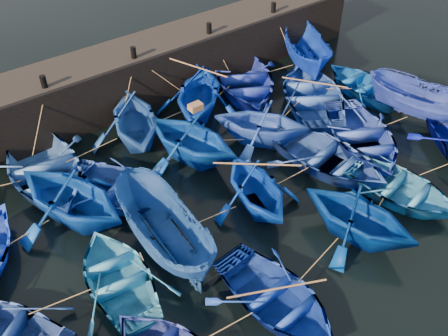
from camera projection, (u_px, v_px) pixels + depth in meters
ground at (280, 231)px, 17.35m from camera, size 120.00×120.00×0.00m
quay_wall at (128, 77)px, 22.92m from camera, size 26.00×2.50×2.50m
quay_top at (124, 51)px, 22.07m from camera, size 26.00×2.50×0.12m
bollard_1 at (44, 82)px, 19.47m from camera, size 0.24×0.24×0.50m
bollard_2 at (133, 53)px, 21.32m from camera, size 0.24×0.24×0.50m
bollard_3 at (209, 28)px, 23.17m from camera, size 0.24×0.24×0.50m
bollard_4 at (273, 7)px, 25.02m from camera, size 0.24×0.24×0.50m
boat_1 at (44, 171)px, 18.90m from camera, size 4.63×6.04×1.16m
boat_2 at (134, 119)px, 20.52m from camera, size 5.16×5.51×2.33m
boat_3 at (199, 92)px, 22.05m from camera, size 5.96×5.94×2.38m
boat_4 at (244, 80)px, 24.03m from camera, size 6.24×6.96×1.19m
boat_5 at (307, 52)px, 25.39m from camera, size 4.20×5.36×1.96m
boat_7 at (70, 195)px, 16.95m from camera, size 5.37×5.75×2.44m
boat_8 at (122, 190)px, 18.23m from camera, size 5.12×5.70×0.97m
boat_9 at (191, 137)px, 19.59m from camera, size 4.94×5.33×2.31m
boat_10 at (261, 122)px, 20.55m from camera, size 5.16×5.24×2.09m
boat_11 at (313, 94)px, 23.03m from camera, size 6.57×7.06×1.19m
boat_12 at (364, 84)px, 23.97m from camera, size 3.26×4.47×0.91m
boat_14 at (118, 277)px, 15.30m from camera, size 3.47×4.50×0.86m
boat_15 at (163, 231)px, 16.02m from camera, size 2.12×5.15×1.96m
boat_16 at (256, 187)px, 17.59m from camera, size 4.05×4.44×2.00m
boat_17 at (328, 157)px, 19.61m from camera, size 4.42×5.57×1.04m
boat_18 at (362, 137)px, 20.61m from camera, size 5.67×6.35×1.09m
boat_19 at (422, 102)px, 21.85m from camera, size 3.82×5.28×1.92m
boat_22 at (276, 299)px, 14.67m from camera, size 3.49×4.62×0.90m
boat_23 at (359, 215)px, 16.42m from camera, size 4.40×4.81×2.15m
boat_24 at (400, 188)px, 18.32m from camera, size 4.00×5.01×0.93m
wooden_crate at (196, 107)px, 18.90m from camera, size 0.52×0.37×0.25m
mooring_ropes at (196, 142)px, 19.80m from camera, size 18.17×11.78×2.10m
loose_oars at (261, 136)px, 18.80m from camera, size 11.01×11.87×1.53m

